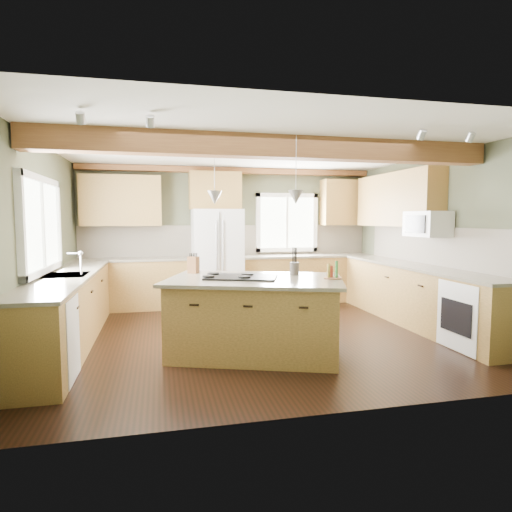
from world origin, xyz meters
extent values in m
plane|color=black|center=(0.00, 0.00, 0.00)|extent=(5.60, 5.60, 0.00)
plane|color=silver|center=(0.00, 0.00, 2.60)|extent=(5.60, 5.60, 0.00)
plane|color=#434732|center=(0.00, 2.50, 1.30)|extent=(5.60, 0.00, 5.60)
plane|color=#434732|center=(-2.80, 0.00, 1.30)|extent=(0.00, 5.00, 5.00)
plane|color=#434732|center=(2.80, 0.00, 1.30)|extent=(0.00, 5.00, 5.00)
cube|color=brown|center=(0.00, -0.77, 2.47)|extent=(5.55, 0.26, 0.26)
cube|color=brown|center=(0.00, 2.40, 2.54)|extent=(5.55, 0.20, 0.10)
cube|color=brown|center=(0.00, 2.48, 1.21)|extent=(5.58, 0.03, 0.58)
cube|color=brown|center=(2.78, 0.05, 1.21)|extent=(0.03, 3.70, 0.58)
cube|color=brown|center=(-1.79, 2.20, 0.44)|extent=(2.02, 0.60, 0.88)
cube|color=#4C4637|center=(-1.79, 2.20, 0.90)|extent=(2.06, 0.64, 0.04)
cube|color=brown|center=(1.49, 2.20, 0.44)|extent=(2.62, 0.60, 0.88)
cube|color=#4C4637|center=(1.49, 2.20, 0.90)|extent=(2.66, 0.64, 0.04)
cube|color=brown|center=(-2.50, 0.05, 0.44)|extent=(0.60, 3.70, 0.88)
cube|color=#4C4637|center=(-2.50, 0.05, 0.90)|extent=(0.64, 3.74, 0.04)
cube|color=brown|center=(2.50, 0.05, 0.44)|extent=(0.60, 3.70, 0.88)
cube|color=#4C4637|center=(2.50, 0.05, 0.90)|extent=(0.64, 3.74, 0.04)
cube|color=brown|center=(-1.99, 2.33, 1.95)|extent=(1.40, 0.35, 0.90)
cube|color=brown|center=(-0.30, 2.33, 2.15)|extent=(0.96, 0.35, 0.70)
cube|color=brown|center=(2.62, 0.90, 1.95)|extent=(0.35, 2.20, 0.90)
cube|color=brown|center=(2.30, 2.33, 1.95)|extent=(0.90, 0.35, 0.90)
cube|color=white|center=(-2.78, 0.05, 1.55)|extent=(0.04, 1.60, 1.05)
cube|color=white|center=(1.15, 2.48, 1.55)|extent=(1.10, 0.04, 1.00)
cube|color=#262628|center=(-2.50, 0.05, 0.91)|extent=(0.50, 0.65, 0.03)
cylinder|color=#B2B2B7|center=(-2.32, 0.05, 1.05)|extent=(0.02, 0.02, 0.28)
cube|color=white|center=(-2.49, -1.25, 0.43)|extent=(0.60, 0.60, 0.84)
cube|color=white|center=(2.49, -1.25, 0.43)|extent=(0.60, 0.72, 0.84)
cube|color=white|center=(2.58, -0.05, 1.55)|extent=(0.40, 0.70, 0.38)
cone|color=#B2B2B7|center=(-0.68, -0.61, 1.88)|extent=(0.18, 0.18, 0.16)
cone|color=#B2B2B7|center=(0.22, -0.94, 1.88)|extent=(0.18, 0.18, 0.16)
cube|color=white|center=(-0.30, 2.12, 0.90)|extent=(0.90, 0.74, 1.80)
cube|color=brown|center=(-0.23, -0.77, 0.44)|extent=(2.21, 1.75, 0.88)
cube|color=#4C4637|center=(-0.23, -0.77, 0.90)|extent=(2.37, 1.92, 0.04)
cube|color=black|center=(-0.38, -0.72, 0.93)|extent=(0.97, 0.80, 0.02)
cube|color=brown|center=(-0.91, -0.15, 1.03)|extent=(0.16, 0.15, 0.22)
cylinder|color=#3C3330|center=(0.32, -0.60, 1.00)|extent=(0.16, 0.16, 0.16)
camera|label=1|loc=(-1.34, -5.73, 1.63)|focal=30.00mm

